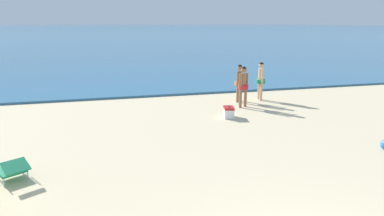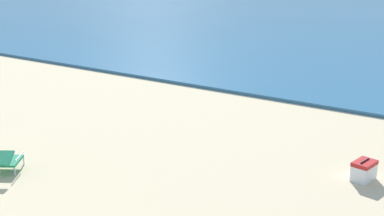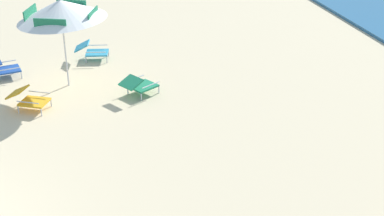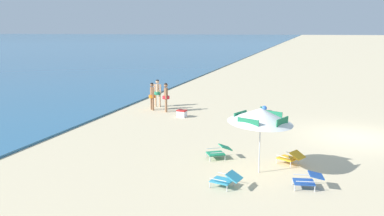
% 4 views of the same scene
% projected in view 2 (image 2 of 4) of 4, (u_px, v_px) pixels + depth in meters
% --- Properties ---
extents(lounge_chair_under_umbrella, '(0.89, 1.01, 0.51)m').
position_uv_depth(lounge_chair_under_umbrella, '(5.00, 160.00, 11.40)').
color(lounge_chair_under_umbrella, '#1E7F56').
rests_on(lounge_chair_under_umbrella, ground).
extents(cooler_box, '(0.44, 0.55, 0.43)m').
position_uv_depth(cooler_box, '(364.00, 171.00, 11.07)').
color(cooler_box, white).
rests_on(cooler_box, ground).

